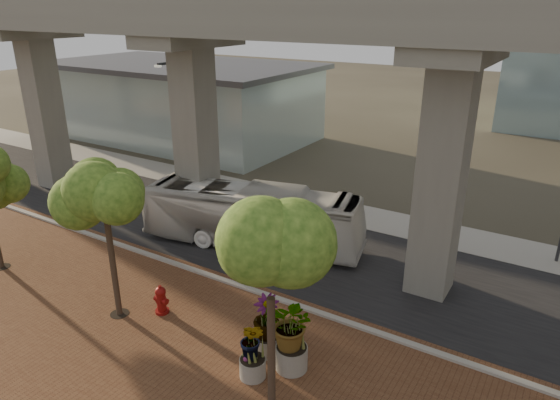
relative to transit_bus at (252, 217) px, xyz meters
The scene contains 15 objects.
ground 3.18m from the transit_bus, 32.59° to the right, with size 160.00×160.00×0.00m, color #363127.
brick_plaza 9.92m from the transit_bus, 75.98° to the right, with size 70.00×13.00×0.06m, color brown.
asphalt_road 2.83m from the transit_bus, 11.43° to the left, with size 90.00×8.00×0.04m, color black.
curb_strip 4.47m from the transit_bus, 55.97° to the right, with size 70.00×0.25×0.16m, color #A19E96.
far_sidewalk 6.60m from the transit_bus, 68.33° to the left, with size 90.00×3.00×0.06m, color #A19E96.
transit_viaduct 6.30m from the transit_bus, 11.43° to the left, with size 72.00×5.60×12.40m.
station_pavilion 22.88m from the transit_bus, 140.59° to the left, with size 23.00×13.00×6.30m.
transit_bus is the anchor object (origin of this frame).
fire_hydrant 6.60m from the transit_bus, 86.15° to the right, with size 0.57×0.52×1.15m.
planter_front 9.00m from the transit_bus, 47.24° to the right, with size 2.26×2.26×2.48m.
planter_right 8.16m from the transit_bus, 51.86° to the right, with size 2.01×2.01×2.15m.
planter_left 9.24m from the transit_bus, 55.07° to the right, with size 1.83×1.83×2.01m.
street_tree_near_west 8.25m from the transit_bus, 96.51° to the right, with size 3.57×3.57×6.54m.
street_tree_near_east 11.21m from the transit_bus, 52.22° to the right, with size 3.65×3.65×6.45m.
streetlamp_west 9.69m from the transit_bus, 155.07° to the left, with size 0.38×1.12×7.75m.
Camera 1 is at (10.18, -16.15, 10.78)m, focal length 32.00 mm.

